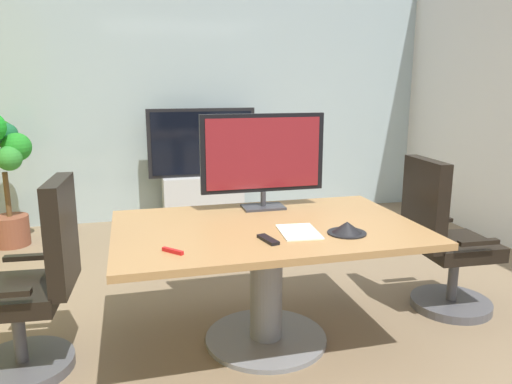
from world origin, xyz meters
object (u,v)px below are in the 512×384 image
at_px(office_chair_left, 34,294).
at_px(tv_monitor, 263,156).
at_px(conference_table, 266,257).
at_px(office_chair_right, 443,248).
at_px(wall_display_unit, 203,185).
at_px(conference_phone, 347,228).
at_px(remote_control, 268,240).

height_order(office_chair_left, tv_monitor, tv_monitor).
bearing_deg(tv_monitor, conference_table, -102.32).
distance_m(office_chair_right, wall_display_unit, 2.93).
bearing_deg(tv_monitor, conference_phone, -65.63).
height_order(office_chair_left, conference_phone, office_chair_left).
xyz_separation_m(wall_display_unit, remote_control, (-0.09, -3.03, 0.32)).
relative_size(conference_table, tv_monitor, 2.14).
relative_size(conference_phone, remote_control, 1.29).
bearing_deg(wall_display_unit, office_chair_right, -63.60).
bearing_deg(conference_phone, wall_display_unit, 97.15).
xyz_separation_m(conference_table, remote_control, (-0.07, -0.29, 0.21)).
bearing_deg(remote_control, office_chair_right, 3.29).
xyz_separation_m(office_chair_left, tv_monitor, (1.41, 0.39, 0.66)).
relative_size(office_chair_left, wall_display_unit, 0.83).
distance_m(conference_table, remote_control, 0.36).
bearing_deg(office_chair_left, tv_monitor, 109.47).
distance_m(tv_monitor, remote_control, 0.80).
height_order(office_chair_left, office_chair_right, same).
relative_size(office_chair_left, office_chair_right, 1.00).
height_order(conference_table, remote_control, remote_control).
distance_m(conference_table, office_chair_right, 1.33).
bearing_deg(conference_table, conference_phone, -34.31).
relative_size(conference_table, office_chair_right, 1.65).
bearing_deg(tv_monitor, office_chair_right, -13.28).
distance_m(office_chair_left, remote_control, 1.32).
bearing_deg(wall_display_unit, remote_control, -91.70).
bearing_deg(remote_control, conference_phone, -10.65).
xyz_separation_m(tv_monitor, conference_phone, (0.31, -0.68, -0.33)).
relative_size(conference_table, wall_display_unit, 1.37).
relative_size(tv_monitor, remote_control, 4.94).
bearing_deg(conference_phone, remote_control, -177.76).
relative_size(conference_table, remote_control, 10.57).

